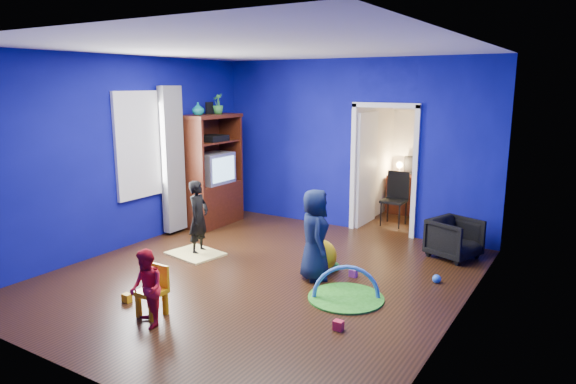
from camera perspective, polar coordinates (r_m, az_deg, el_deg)
The scene contains 33 objects.
floor at distance 6.85m, azimuth -3.09°, elevation -9.30°, with size 5.00×5.50×0.01m, color black.
ceiling at distance 6.40m, azimuth -3.39°, elevation 15.70°, with size 5.00×5.50×0.01m, color white.
wall_back at distance 8.84m, azimuth 7.05°, elevation 5.16°, with size 5.00×0.02×2.90m, color #090B6D.
wall_front at distance 4.54m, azimuth -23.52°, elevation -2.16°, with size 5.00×0.02×2.90m, color #090B6D.
wall_left at distance 8.15m, azimuth -17.86°, elevation 4.11°, with size 0.02×5.50×2.90m, color #090B6D.
wall_right at distance 5.45m, azimuth 18.85°, elevation 0.43°, with size 0.02×5.50×2.90m, color #090B6D.
alcove at distance 9.45m, azimuth 12.57°, elevation 4.18°, with size 1.00×1.75×2.50m, color silver, non-canonical shape.
armchair at distance 7.81m, azimuth 18.00°, elevation -4.93°, with size 0.62×0.64×0.58m, color black.
child_black at distance 7.68m, azimuth -9.91°, elevation -2.79°, with size 0.40×0.26×1.10m, color black.
child_navy at distance 6.58m, azimuth 3.00°, elevation -4.76°, with size 0.58×0.38×1.18m, color #10163B.
toddler_red at distance 5.56m, azimuth -15.46°, elevation -10.31°, with size 0.40×0.31×0.83m, color #B31913.
vase at distance 8.85m, azimuth -9.96°, elevation 9.09°, with size 0.20×0.20×0.21m, color #0D5769.
potted_plant at distance 9.24m, azimuth -7.81°, elevation 9.70°, with size 0.20×0.20×0.35m, color #318937.
tv_armoire at distance 9.19m, azimuth -8.48°, elevation 2.41°, with size 0.58×1.14×1.96m, color #3D100A.
crt_tv at distance 9.15m, azimuth -8.29°, elevation 2.64°, with size 0.46×0.70×0.54m, color silver.
yellow_blanket at distance 7.76m, azimuth -10.26°, elevation -6.76°, with size 0.75×0.60×0.03m, color #F2E07A.
hopper_ball at distance 6.92m, azimuth 3.60°, elevation -7.11°, with size 0.44×0.44×0.44m, color yellow.
kid_chair at distance 5.85m, azimuth -14.94°, elevation -10.87°, with size 0.28×0.28×0.50m, color yellow.
play_mat at distance 6.19m, azimuth 6.45°, elevation -11.60°, with size 0.89×0.89×0.02m, color green.
toy_arch at distance 6.19m, azimuth 6.45°, elevation -11.54°, with size 0.80×0.80×0.05m, color #3F8CD8.
window_left at distance 8.35m, azimuth -16.01°, elevation 5.09°, with size 0.03×0.95×1.55m, color white.
curtain at distance 8.69m, azimuth -12.71°, elevation 3.51°, with size 0.14×0.42×2.40m, color slate.
doorway at distance 8.66m, azimuth 10.59°, elevation 2.24°, with size 1.16×0.10×2.10m, color white.
study_desk at distance 10.19m, azimuth 13.54°, elevation -0.32°, with size 0.88×0.44×0.75m, color #3D140A.
desk_monitor at distance 10.20m, azimuth 13.91°, elevation 2.96°, with size 0.40×0.05×0.32m, color black.
desk_lamp at distance 10.23m, azimuth 12.31°, elevation 2.95°, with size 0.14×0.14×0.14m, color #FFD88C.
folding_chair at distance 9.28m, azimuth 11.69°, elevation -0.88°, with size 0.40×0.40×0.92m, color black.
book_shelf at distance 10.09m, azimuth 14.19°, elevation 8.97°, with size 0.88×0.24×0.04m, color white.
toy_0 at distance 5.46m, azimuth 5.62°, elevation -14.53°, with size 0.10×0.08×0.10m, color red.
toy_1 at distance 6.87m, azimuth 16.19°, elevation -9.22°, with size 0.11×0.11×0.11m, color blue.
toy_2 at distance 6.34m, azimuth -17.46°, elevation -11.16°, with size 0.10×0.08×0.10m, color #E4A50C.
toy_3 at distance 7.07m, azimuth 5.29°, elevation -8.17°, with size 0.11×0.11×0.11m, color green.
toy_4 at distance 6.85m, azimuth 7.27°, elevation -8.92°, with size 0.10×0.08×0.10m, color #BC46A8.
Camera 1 is at (3.66, -5.23, 2.48)m, focal length 32.00 mm.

